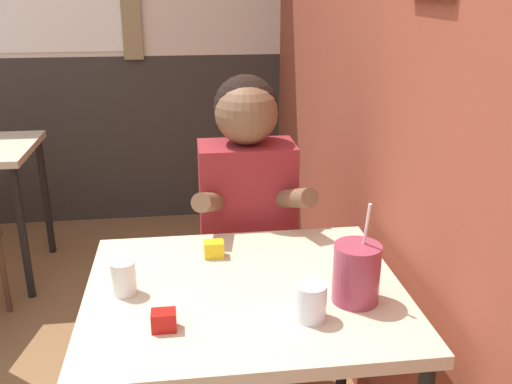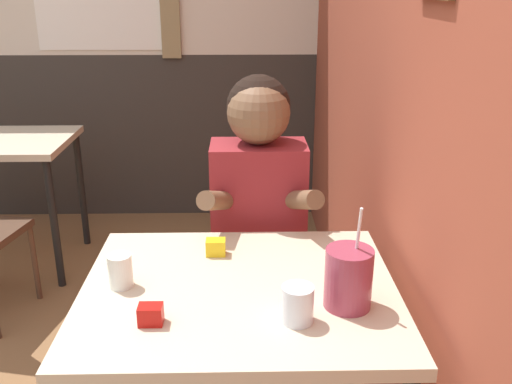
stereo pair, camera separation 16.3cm
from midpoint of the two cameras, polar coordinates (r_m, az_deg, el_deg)
brick_wall_right at (r=2.44m, az=6.87°, el=15.72°), size 0.08×4.77×2.70m
back_wall at (r=3.85m, az=-19.00°, el=16.53°), size 5.55×0.09×2.70m
main_table at (r=1.63m, az=-4.03°, el=-12.01°), size 0.87×0.74×0.75m
person_seated at (r=2.11m, az=-3.11°, el=-4.01°), size 0.42×0.42×1.24m
cocktail_pitcher at (r=1.50m, az=6.94°, el=-8.13°), size 0.12×0.12×0.28m
glass_near_pitcher at (r=1.43m, az=2.18°, el=-10.97°), size 0.08×0.08×0.10m
glass_center at (r=1.60m, az=-16.01°, el=-8.32°), size 0.07×0.07×0.09m
condiment_ketchup at (r=1.44m, az=-12.52°, el=-12.52°), size 0.06×0.04×0.05m
condiment_mustard at (r=1.76m, az=-6.91°, el=-5.75°), size 0.06×0.04×0.05m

